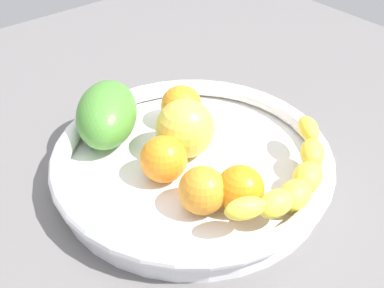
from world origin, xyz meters
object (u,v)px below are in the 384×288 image
orange_mid_right (181,106)px  apple_yellow (185,129)px  orange_rear (240,189)px  mango_green (107,114)px  fruit_bowl (192,161)px  banana_draped_left (294,178)px  orange_mid_left (203,190)px  orange_front (162,158)px

orange_mid_right → apple_yellow: apple_yellow is taller
orange_rear → mango_green: bearing=11.3°
fruit_bowl → orange_mid_right: 9.41cm
fruit_bowl → mango_green: 13.15cm
fruit_bowl → mango_green: size_ratio=2.83×
fruit_bowl → orange_mid_right: orange_mid_right is taller
banana_draped_left → orange_mid_left: size_ratio=3.74×
orange_mid_right → fruit_bowl: bearing=149.8°
fruit_bowl → apple_yellow: size_ratio=4.68×
orange_mid_left → mango_green: mango_green is taller
fruit_bowl → orange_mid_right: size_ratio=6.21×
banana_draped_left → mango_green: mango_green is taller
banana_draped_left → orange_mid_right: orange_mid_right is taller
banana_draped_left → orange_rear: 6.42cm
fruit_bowl → orange_mid_left: bearing=148.6°
orange_rear → apple_yellow: bearing=-7.7°
orange_front → fruit_bowl: bearing=-94.4°
banana_draped_left → orange_mid_left: orange_mid_left is taller
fruit_bowl → orange_mid_right: bearing=-30.2°
orange_mid_right → mango_green: 10.38cm
orange_mid_left → orange_mid_right: 17.28cm
orange_rear → mango_green: size_ratio=0.43×
apple_yellow → mango_green: 11.04cm
orange_mid_right → mango_green: (3.82, 9.62, 0.80)cm
orange_front → mango_green: mango_green is taller
banana_draped_left → orange_rear: size_ratio=3.79×
fruit_bowl → orange_rear: bearing=174.8°
banana_draped_left → orange_mid_right: (20.23, 0.31, -0.18)cm
orange_front → orange_rear: size_ratio=1.05×
fruit_bowl → orange_mid_right: (7.80, -4.54, 2.67)cm
banana_draped_left → apple_yellow: bearing=15.7°
banana_draped_left → orange_mid_right: bearing=0.9°
apple_yellow → mango_green: apple_yellow is taller
orange_mid_left → apple_yellow: apple_yellow is taller
orange_mid_right → orange_rear: bearing=162.7°
fruit_bowl → banana_draped_left: (-12.44, -4.84, 2.85)cm
orange_front → mango_green: bearing=3.3°
fruit_bowl → orange_front: 5.18cm
orange_mid_left → orange_mid_right: orange_mid_right is taller
mango_green → apple_yellow: bearing=-148.3°
fruit_bowl → orange_rear: orange_rear is taller
orange_mid_right → mango_green: bearing=68.3°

